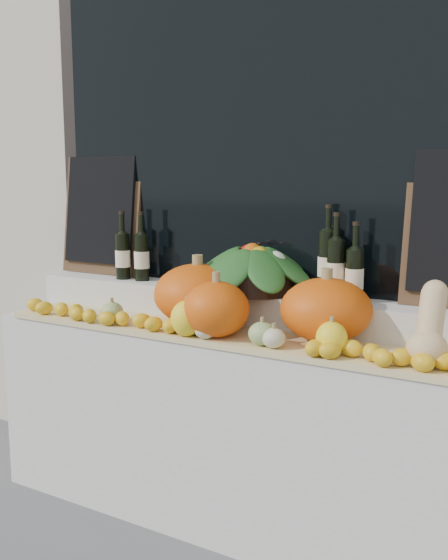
{
  "coord_description": "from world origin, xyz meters",
  "views": [
    {
      "loc": [
        1.3,
        -0.8,
        1.55
      ],
      "look_at": [
        0.0,
        1.45,
        1.12
      ],
      "focal_mm": 40.0,
      "sensor_mm": 36.0,
      "label": 1
    }
  ],
  "objects_px": {
    "butternut_squash": "(429,329)",
    "wine_bottle_tall": "(327,263)",
    "pumpkin_right": "(326,310)",
    "pumpkin_left": "(198,294)",
    "produce_bowl": "(252,268)"
  },
  "relations": [
    {
      "from": "produce_bowl",
      "to": "wine_bottle_tall",
      "type": "height_order",
      "value": "wine_bottle_tall"
    },
    {
      "from": "pumpkin_left",
      "to": "pumpkin_right",
      "type": "distance_m",
      "value": 0.6
    },
    {
      "from": "pumpkin_right",
      "to": "butternut_squash",
      "type": "bearing_deg",
      "value": -15.43
    },
    {
      "from": "butternut_squash",
      "to": "wine_bottle_tall",
      "type": "relative_size",
      "value": 0.73
    },
    {
      "from": "pumpkin_left",
      "to": "wine_bottle_tall",
      "type": "distance_m",
      "value": 0.58
    },
    {
      "from": "butternut_squash",
      "to": "wine_bottle_tall",
      "type": "height_order",
      "value": "wine_bottle_tall"
    },
    {
      "from": "pumpkin_left",
      "to": "wine_bottle_tall",
      "type": "relative_size",
      "value": 0.98
    },
    {
      "from": "pumpkin_left",
      "to": "butternut_squash",
      "type": "height_order",
      "value": "butternut_squash"
    },
    {
      "from": "butternut_squash",
      "to": "produce_bowl",
      "type": "xyz_separation_m",
      "value": [
        -0.84,
        0.28,
        0.12
      ]
    },
    {
      "from": "pumpkin_right",
      "to": "butternut_squash",
      "type": "xyz_separation_m",
      "value": [
        0.42,
        -0.12,
        -0.0
      ]
    },
    {
      "from": "pumpkin_right",
      "to": "produce_bowl",
      "type": "xyz_separation_m",
      "value": [
        -0.42,
        0.17,
        0.12
      ]
    },
    {
      "from": "pumpkin_right",
      "to": "pumpkin_left",
      "type": "bearing_deg",
      "value": -179.02
    },
    {
      "from": "pumpkin_right",
      "to": "produce_bowl",
      "type": "distance_m",
      "value": 0.46
    },
    {
      "from": "pumpkin_left",
      "to": "butternut_squash",
      "type": "relative_size",
      "value": 1.35
    },
    {
      "from": "pumpkin_left",
      "to": "pumpkin_right",
      "type": "height_order",
      "value": "pumpkin_left"
    }
  ]
}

